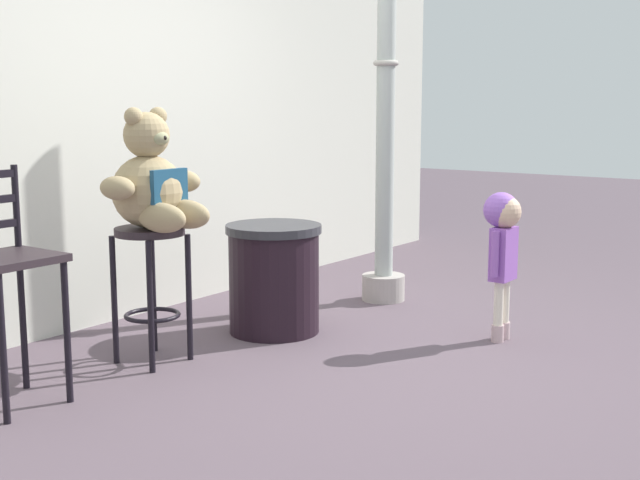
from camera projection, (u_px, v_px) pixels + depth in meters
name	position (u px, v px, depth m)	size (l,w,h in m)	color
ground_plane	(372.00, 369.00, 4.47)	(24.00, 24.00, 0.00)	#5A4A55
building_wall	(102.00, 6.00, 5.32)	(7.64, 0.30, 3.95)	silver
bar_stool_with_teddy	(151.00, 267.00, 4.53)	(0.37, 0.37, 0.73)	#292025
teddy_bear	(152.00, 184.00, 4.44)	(0.60, 0.54, 0.63)	tan
child_walking	(503.00, 234.00, 4.91)	(0.28, 0.22, 0.87)	#C3A3A7
trash_bin	(274.00, 278.00, 5.14)	(0.58, 0.58, 0.66)	black
lamppost	(385.00, 140.00, 5.84)	(0.30, 0.30, 2.84)	#A9A099
bar_chair_empty	(6.00, 271.00, 3.86)	(0.39, 0.39, 1.09)	#292025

